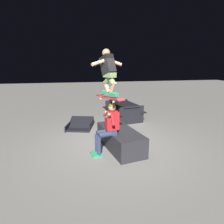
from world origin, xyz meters
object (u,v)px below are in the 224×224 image
kicker_ramp (80,126)px  person_sitting_on_ledge (108,126)px  skater_airborne (108,70)px  picnic_table_back (123,108)px  ledge_box_main (120,139)px  skateboard (110,98)px

kicker_ramp → person_sitting_on_ledge: bearing=-163.8°
person_sitting_on_ledge → kicker_ramp: bearing=16.2°
skater_airborne → kicker_ramp: (2.26, 0.68, -2.15)m
person_sitting_on_ledge → picnic_table_back: size_ratio=0.73×
kicker_ramp → picnic_table_back: (0.84, -1.91, 0.43)m
picnic_table_back → person_sitting_on_ledge: bearing=158.4°
ledge_box_main → skateboard: skateboard is taller
skateboard → skater_airborne: (0.05, 0.02, 0.69)m
skater_airborne → picnic_table_back: bearing=-21.6°
skateboard → kicker_ramp: size_ratio=0.83×
person_sitting_on_ledge → skater_airborne: 1.44m
person_sitting_on_ledge → kicker_ramp: 2.49m
skateboard → skater_airborne: skater_airborne is taller
person_sitting_on_ledge → ledge_box_main: bearing=-53.5°
ledge_box_main → skateboard: bearing=131.1°
skateboard → skater_airborne: 0.69m
kicker_ramp → ledge_box_main: bearing=-152.0°
ledge_box_main → person_sitting_on_ledge: size_ratio=1.32×
ledge_box_main → picnic_table_back: bearing=-16.6°
skater_airborne → picnic_table_back: 3.75m
ledge_box_main → picnic_table_back: size_ratio=0.96×
person_sitting_on_ledge → picnic_table_back: bearing=-21.6°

